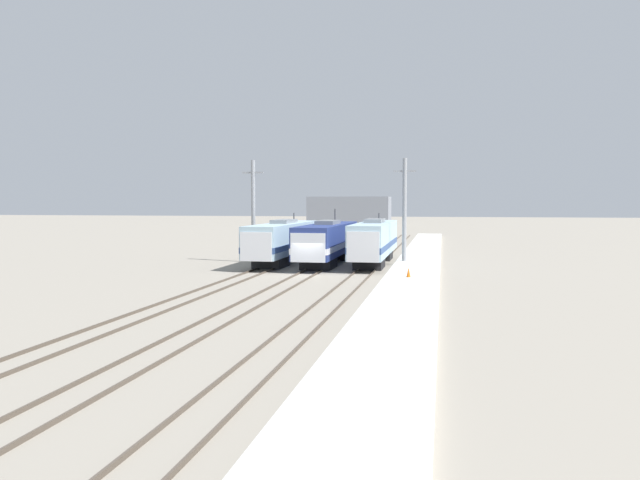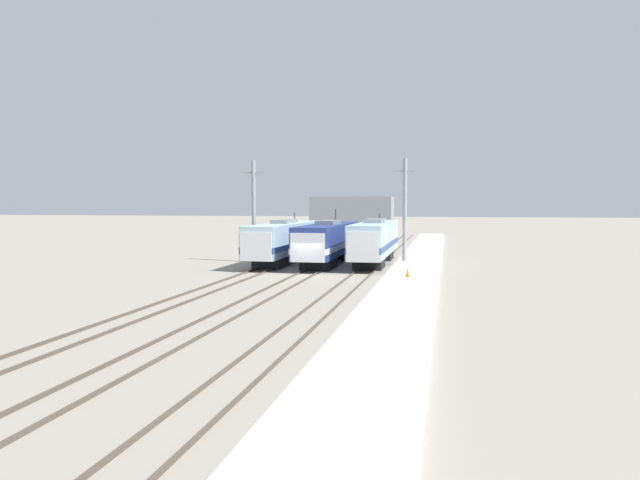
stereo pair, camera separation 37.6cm
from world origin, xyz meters
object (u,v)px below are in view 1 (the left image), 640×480
(catenary_tower_left, at_px, (253,210))
(traffic_cone, at_px, (409,272))
(catenary_tower_right, at_px, (404,210))
(locomotive_center, at_px, (327,242))
(locomotive_far_right, at_px, (374,241))
(locomotive_far_left, at_px, (283,241))

(catenary_tower_left, distance_m, traffic_cone, 20.20)
(catenary_tower_right, xyz_separation_m, traffic_cone, (1.07, -12.33, -4.28))
(catenary_tower_right, height_order, traffic_cone, catenary_tower_right)
(locomotive_center, bearing_deg, catenary_tower_right, 3.92)
(locomotive_center, distance_m, catenary_tower_left, 7.83)
(locomotive_center, xyz_separation_m, locomotive_far_right, (4.32, 0.76, 0.07))
(locomotive_far_left, xyz_separation_m, traffic_cone, (12.49, -12.19, -1.40))
(locomotive_far_left, relative_size, traffic_cone, 26.83)
(catenary_tower_left, xyz_separation_m, traffic_cone, (15.43, -12.33, -4.28))
(locomotive_center, bearing_deg, traffic_cone, -55.38)
(locomotive_far_right, height_order, traffic_cone, locomotive_far_right)
(catenary_tower_left, distance_m, catenary_tower_right, 14.36)
(locomotive_center, bearing_deg, catenary_tower_left, 176.16)
(locomotive_far_right, relative_size, traffic_cone, 25.69)
(locomotive_far_left, relative_size, catenary_tower_right, 1.89)
(catenary_tower_left, bearing_deg, locomotive_far_right, 1.33)
(locomotive_far_left, bearing_deg, locomotive_far_right, 2.66)
(locomotive_far_left, distance_m, locomotive_far_right, 8.64)
(locomotive_far_right, bearing_deg, catenary_tower_right, -5.49)
(locomotive_far_right, height_order, catenary_tower_right, catenary_tower_right)
(locomotive_center, bearing_deg, locomotive_far_left, 175.30)
(catenary_tower_left, bearing_deg, locomotive_center, -3.84)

